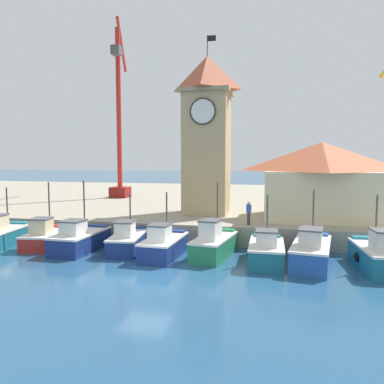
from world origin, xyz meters
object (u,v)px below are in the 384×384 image
object	(u,v)px
fishing_boat_mid_left	(128,240)
fishing_boat_right_inner	(266,251)
clock_tower	(207,132)
dock_worker_near_tower	(249,213)
fishing_boat_far_left	(3,234)
fishing_boat_far_right	(379,255)
fishing_boat_left_inner	(80,239)
warehouse_right	(321,180)
port_crane_near	(119,129)
fishing_boat_center	(164,245)
fishing_boat_right_outer	(311,251)
fishing_boat_mid_right	(214,244)
fishing_boat_left_outer	(46,236)

from	to	relation	value
fishing_boat_mid_left	fishing_boat_right_inner	xyz separation A→B (m)	(8.77, -0.87, 0.01)
clock_tower	dock_worker_near_tower	world-z (taller)	clock_tower
fishing_boat_far_left	fishing_boat_far_right	distance (m)	23.62
fishing_boat_far_left	fishing_boat_left_inner	xyz separation A→B (m)	(5.83, -0.11, -0.02)
warehouse_right	port_crane_near	size ratio (longest dim) A/B	0.42
fishing_boat_left_inner	clock_tower	xyz separation A→B (m)	(6.75, 8.75, 7.37)
fishing_boat_mid_left	fishing_boat_far_right	size ratio (longest dim) A/B	0.97
fishing_boat_mid_left	fishing_boat_far_right	xyz separation A→B (m)	(14.68, -0.92, 0.08)
warehouse_right	fishing_boat_center	bearing A→B (deg)	-140.15
fishing_boat_far_left	clock_tower	distance (m)	16.94
warehouse_right	port_crane_near	xyz separation A→B (m)	(-21.16, 11.40, 4.93)
fishing_boat_center	fishing_boat_right_outer	bearing A→B (deg)	0.54
fishing_boat_center	port_crane_near	size ratio (longest dim) A/B	0.22
fishing_boat_right_inner	port_crane_near	bearing A→B (deg)	131.49
fishing_boat_mid_right	fishing_boat_far_right	distance (m)	9.09
fishing_boat_left_inner	clock_tower	distance (m)	13.28
fishing_boat_right_outer	warehouse_right	distance (m)	9.03
warehouse_right	fishing_boat_left_outer	bearing A→B (deg)	-158.07
fishing_boat_far_right	port_crane_near	size ratio (longest dim) A/B	0.23
fishing_boat_right_outer	fishing_boat_mid_right	bearing A→B (deg)	173.47
port_crane_near	fishing_boat_right_outer	bearing A→B (deg)	-44.66
fishing_boat_left_inner	fishing_boat_center	size ratio (longest dim) A/B	1.05
fishing_boat_mid_right	fishing_boat_right_inner	bearing A→B (deg)	-12.44
fishing_boat_mid_left	fishing_boat_center	world-z (taller)	fishing_boat_center
fishing_boat_left_outer	fishing_boat_right_inner	size ratio (longest dim) A/B	1.02
fishing_boat_left_outer	port_crane_near	world-z (taller)	port_crane_near
fishing_boat_far_left	fishing_boat_mid_left	xyz separation A→B (m)	(8.93, 0.45, -0.05)
fishing_boat_mid_right	warehouse_right	distance (m)	10.85
fishing_boat_right_inner	clock_tower	world-z (taller)	clock_tower
fishing_boat_mid_left	warehouse_right	distance (m)	15.02
fishing_boat_center	fishing_boat_mid_left	bearing A→B (deg)	161.34
port_crane_near	fishing_boat_right_inner	bearing A→B (deg)	-48.51
fishing_boat_mid_right	warehouse_right	size ratio (longest dim) A/B	0.56
fishing_boat_mid_left	clock_tower	world-z (taller)	clock_tower
fishing_boat_right_inner	warehouse_right	bearing A→B (deg)	65.26
fishing_boat_far_left	fishing_boat_mid_right	size ratio (longest dim) A/B	0.96
clock_tower	port_crane_near	bearing A→B (deg)	139.19
fishing_boat_left_inner	fishing_boat_far_right	distance (m)	17.79
fishing_boat_mid_left	fishing_boat_right_outer	size ratio (longest dim) A/B	0.86
fishing_boat_left_outer	fishing_boat_mid_left	xyz separation A→B (m)	(5.88, 0.06, 0.02)
fishing_boat_right_outer	warehouse_right	size ratio (longest dim) A/B	0.62
fishing_boat_far_left	fishing_boat_left_inner	bearing A→B (deg)	-1.05
fishing_boat_center	dock_worker_near_tower	bearing A→B (deg)	42.49
fishing_boat_mid_left	warehouse_right	size ratio (longest dim) A/B	0.54
fishing_boat_mid_right	fishing_boat_right_inner	xyz separation A→B (m)	(3.15, -0.69, -0.09)
fishing_boat_center	clock_tower	distance (m)	11.75
fishing_boat_far_left	fishing_boat_center	xyz separation A→B (m)	(11.59, -0.45, -0.02)
fishing_boat_far_left	fishing_boat_right_inner	xyz separation A→B (m)	(17.70, -0.42, -0.05)
fishing_boat_right_inner	fishing_boat_far_right	bearing A→B (deg)	-0.44
fishing_boat_mid_right	fishing_boat_right_outer	size ratio (longest dim) A/B	0.90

